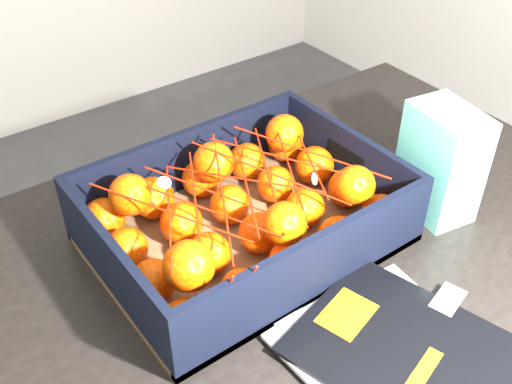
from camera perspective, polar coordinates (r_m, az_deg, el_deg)
table at (r=0.96m, az=2.82°, el=-10.86°), size 1.22×0.83×0.75m
magazine_stack at (r=0.79m, az=14.04°, el=-15.34°), size 0.27×0.32×0.02m
produce_crate at (r=0.91m, az=-1.13°, el=-2.83°), size 0.44×0.33×0.12m
clementine_heap at (r=0.89m, az=-1.31°, el=-1.69°), size 0.41×0.31×0.12m
mesh_net at (r=0.85m, az=-1.17°, el=0.41°), size 0.37×0.29×0.09m
retail_carton at (r=0.98m, az=17.13°, el=2.72°), size 0.10×0.13×0.18m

